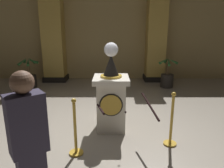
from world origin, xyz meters
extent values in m
plane|color=#9E9384|center=(0.00, 0.00, 0.00)|extent=(10.86, 10.86, 0.00)
cube|color=tan|center=(0.00, 4.61, 1.83)|extent=(10.86, 0.16, 3.67)
cube|color=silver|center=(0.26, -0.04, 0.51)|extent=(0.57, 0.57, 1.03)
cube|color=silver|center=(0.26, -0.04, 1.08)|extent=(0.71, 0.71, 0.10)
cylinder|color=gold|center=(0.26, -0.34, 0.64)|extent=(0.41, 0.03, 0.41)
cylinder|color=black|center=(0.26, -0.33, 0.64)|extent=(0.46, 0.01, 0.46)
cylinder|color=gold|center=(0.26, -0.04, 1.15)|extent=(0.43, 0.43, 0.04)
cone|color=black|center=(0.26, -0.04, 1.37)|extent=(0.31, 0.31, 0.41)
cylinder|color=gold|center=(0.26, -0.04, 1.57)|extent=(0.03, 0.03, 0.07)
sphere|color=silver|center=(0.26, -0.04, 1.68)|extent=(0.28, 0.28, 0.28)
cylinder|color=gold|center=(-0.33, -0.99, 0.01)|extent=(0.24, 0.24, 0.03)
cylinder|color=gold|center=(-0.33, -0.99, 0.46)|extent=(0.05, 0.05, 0.92)
sphere|color=gold|center=(-0.33, -0.99, 0.96)|extent=(0.08, 0.08, 0.08)
cylinder|color=gold|center=(1.35, -0.69, 0.01)|extent=(0.24, 0.24, 0.03)
cylinder|color=gold|center=(1.35, -0.69, 0.47)|extent=(0.05, 0.05, 0.93)
sphere|color=gold|center=(1.35, -0.69, 0.97)|extent=(0.08, 0.08, 0.08)
cylinder|color=black|center=(0.09, -0.91, 0.79)|extent=(0.19, 0.86, 0.22)
cylinder|color=black|center=(0.93, -0.76, 0.79)|extent=(0.19, 0.86, 0.22)
sphere|color=black|center=(0.51, -0.84, 0.70)|extent=(0.04, 0.04, 0.04)
cube|color=black|center=(-2.00, 4.25, 0.10)|extent=(0.90, 0.90, 0.20)
cube|color=gold|center=(-2.00, 4.25, 1.76)|extent=(0.78, 0.78, 3.52)
cube|color=black|center=(2.00, 4.25, 0.10)|extent=(0.83, 0.83, 0.20)
cube|color=gold|center=(2.00, 4.25, 1.76)|extent=(0.72, 0.72, 3.52)
cylinder|color=#2D2823|center=(-2.70, 3.19, 0.22)|extent=(0.49, 0.49, 0.43)
cylinder|color=brown|center=(-2.70, 3.19, 0.62)|extent=(0.08, 0.08, 0.37)
cone|color=#265928|center=(-2.51, 3.20, 0.95)|extent=(0.39, 0.11, 0.21)
cone|color=#265928|center=(-2.62, 3.36, 0.95)|extent=(0.22, 0.36, 0.32)
cone|color=#265928|center=(-2.83, 3.32, 0.95)|extent=(0.31, 0.35, 0.28)
cone|color=#265928|center=(-2.85, 3.08, 0.95)|extent=(0.33, 0.29, 0.32)
cone|color=#265928|center=(-2.62, 3.03, 0.95)|extent=(0.22, 0.36, 0.31)
cylinder|color=#2D2823|center=(2.27, 3.19, 0.24)|extent=(0.44, 0.44, 0.47)
cylinder|color=brown|center=(2.27, 3.19, 0.64)|extent=(0.08, 0.08, 0.34)
cone|color=#2D662D|center=(2.44, 3.17, 0.95)|extent=(0.36, 0.16, 0.24)
cone|color=#2D662D|center=(2.24, 3.36, 0.95)|extent=(0.14, 0.35, 0.27)
cone|color=#2D662D|center=(2.10, 3.22, 0.95)|extent=(0.35, 0.15, 0.28)
cone|color=#2D662D|center=(2.24, 3.03, 0.95)|extent=(0.14, 0.33, 0.29)
cube|color=#383347|center=(-0.57, -2.23, 1.16)|extent=(0.42, 0.39, 0.63)
sphere|color=brown|center=(-0.57, -2.23, 1.59)|extent=(0.23, 0.23, 0.23)
camera|label=1|loc=(0.28, -4.15, 2.09)|focal=33.62mm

